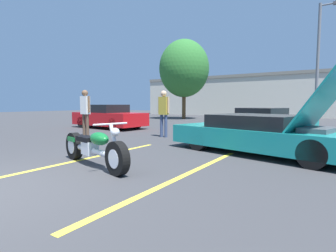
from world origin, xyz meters
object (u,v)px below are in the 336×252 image
Objects in this scene: show_car_hood_open at (263,134)px; spectator_near_motorcycle at (85,109)px; motorcycle at (93,148)px; parked_car_left_row at (109,117)px; parked_car_mid_row at (264,120)px; spectator_by_show_car at (164,109)px; light_pole at (319,58)px; tree_background at (184,69)px.

show_car_hood_open is 2.76× the size of spectator_near_motorcycle.
motorcycle is 8.84m from parked_car_left_row.
parked_car_mid_row reaches higher than motorcycle.
spectator_near_motorcycle reaches higher than motorcycle.
motorcycle is at bearing -73.20° from spectator_by_show_car.
spectator_by_show_car is (-2.80, -4.34, 0.54)m from parked_car_mid_row.
light_pole is at bearing 93.67° from motorcycle.
spectator_near_motorcycle is at bearing -149.50° from spectator_by_show_car.
parked_car_mid_row is (-1.79, -6.55, -3.62)m from light_pole.
motorcycle is 1.37× the size of spectator_by_show_car.
show_car_hood_open reaches higher than parked_car_left_row.
light_pole is 13.58m from parked_car_left_row.
spectator_by_show_car is (5.43, -11.25, -3.20)m from tree_background.
spectator_by_show_car reaches higher than parked_car_mid_row.
motorcycle is at bearing -41.14° from parked_car_left_row.
light_pole is 10.03m from tree_background.
show_car_hood_open is (2.65, 3.37, 0.13)m from motorcycle.
tree_background reaches higher than parked_car_mid_row.
parked_car_left_row is (-9.23, -9.30, -3.57)m from light_pole.
motorcycle is at bearing -66.79° from tree_background.
parked_car_mid_row is at bearing 47.18° from spectator_near_motorcycle.
spectator_near_motorcycle is 1.02× the size of spectator_by_show_car.
tree_background is at bearing 115.78° from spectator_by_show_car.
show_car_hood_open reaches higher than spectator_by_show_car.
parked_car_left_row is at bearing -134.78° from light_pole.
spectator_by_show_car is (4.64, -1.59, 0.49)m from parked_car_left_row.
light_pole is 1.71× the size of parked_car_mid_row.
show_car_hood_open reaches higher than motorcycle.
spectator_by_show_car reaches higher than motorcycle.
parked_car_mid_row is at bearing -39.99° from tree_background.
spectator_by_show_car is at bearing 30.50° from spectator_near_motorcycle.
light_pole is at bearing 91.49° from parked_car_mid_row.
parked_car_left_row is 2.37× the size of spectator_near_motorcycle.
show_car_hood_open is (9.53, -12.69, -3.77)m from tree_background.
spectator_near_motorcycle is at bearing -77.86° from tree_background.
motorcycle is (6.89, -16.06, -3.90)m from tree_background.
light_pole reaches higher than spectator_by_show_car.
parked_car_mid_row is at bearing 96.58° from motorcycle.
parked_car_left_row is at bearing 148.53° from motorcycle.
motorcycle is 5.30m from spectator_near_motorcycle.
parked_car_left_row is 0.98× the size of parked_car_mid_row.
light_pole reaches higher than parked_car_mid_row.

